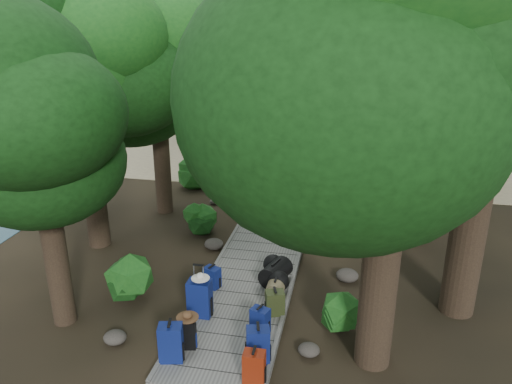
% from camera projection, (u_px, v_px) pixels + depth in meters
% --- Properties ---
extents(ground, '(120.00, 120.00, 0.00)m').
position_uv_depth(ground, '(262.00, 256.00, 12.73)').
color(ground, '#332719').
rests_on(ground, ground).
extents(sand_beach, '(40.00, 22.00, 0.02)m').
position_uv_depth(sand_beach, '(317.00, 122.00, 27.42)').
color(sand_beach, tan).
rests_on(sand_beach, ground).
extents(distant_hill, '(32.00, 16.00, 12.00)m').
position_uv_depth(distant_hill, '(29.00, 56.00, 64.32)').
color(distant_hill, black).
rests_on(distant_hill, ground).
extents(boardwalk, '(2.00, 12.00, 0.12)m').
position_uv_depth(boardwalk, '(269.00, 237.00, 13.63)').
color(boardwalk, gray).
rests_on(boardwalk, ground).
extents(backpack_left_a, '(0.47, 0.37, 0.78)m').
position_uv_depth(backpack_left_a, '(171.00, 341.00, 8.69)').
color(backpack_left_a, navy).
rests_on(backpack_left_a, boardwalk).
extents(backpack_left_b, '(0.38, 0.31, 0.63)m').
position_uv_depth(backpack_left_b, '(186.00, 332.00, 9.05)').
color(backpack_left_b, black).
rests_on(backpack_left_b, boardwalk).
extents(backpack_left_c, '(0.46, 0.33, 0.86)m').
position_uv_depth(backpack_left_c, '(200.00, 296.00, 9.96)').
color(backpack_left_c, navy).
rests_on(backpack_left_c, boardwalk).
extents(backpack_left_d, '(0.41, 0.36, 0.53)m').
position_uv_depth(backpack_left_d, '(212.00, 276.00, 11.02)').
color(backpack_left_d, navy).
rests_on(backpack_left_d, boardwalk).
extents(backpack_right_a, '(0.36, 0.26, 0.64)m').
position_uv_depth(backpack_right_a, '(254.00, 366.00, 8.19)').
color(backpack_right_a, '#97260C').
rests_on(backpack_right_a, boardwalk).
extents(backpack_right_b, '(0.46, 0.37, 0.73)m').
position_uv_depth(backpack_right_b, '(258.00, 343.00, 8.67)').
color(backpack_right_b, navy).
rests_on(backpack_right_b, boardwalk).
extents(backpack_right_c, '(0.40, 0.34, 0.58)m').
position_uv_depth(backpack_right_c, '(260.00, 319.00, 9.46)').
color(backpack_right_c, navy).
rests_on(backpack_right_c, boardwalk).
extents(backpack_right_d, '(0.44, 0.37, 0.56)m').
position_uv_depth(backpack_right_d, '(275.00, 302.00, 10.04)').
color(backpack_right_d, '#2E3616').
rests_on(backpack_right_d, boardwalk).
extents(duffel_right_khaki, '(0.39, 0.59, 0.39)m').
position_uv_depth(duffel_right_khaki, '(276.00, 287.00, 10.71)').
color(duffel_right_khaki, olive).
rests_on(duffel_right_khaki, boardwalk).
extents(duffel_right_black, '(0.71, 0.89, 0.48)m').
position_uv_depth(duffel_right_black, '(276.00, 272.00, 11.22)').
color(duffel_right_black, black).
rests_on(duffel_right_black, boardwalk).
extents(suitcase_on_boardwalk, '(0.44, 0.32, 0.61)m').
position_uv_depth(suitcase_on_boardwalk, '(200.00, 297.00, 10.14)').
color(suitcase_on_boardwalk, black).
rests_on(suitcase_on_boardwalk, boardwalk).
extents(lone_suitcase_on_sand, '(0.46, 0.27, 0.72)m').
position_uv_depth(lone_suitcase_on_sand, '(309.00, 156.00, 19.88)').
color(lone_suitcase_on_sand, black).
rests_on(lone_suitcase_on_sand, sand_beach).
extents(hat_brown, '(0.41, 0.41, 0.12)m').
position_uv_depth(hat_brown, '(187.00, 315.00, 8.92)').
color(hat_brown, '#51351E').
rests_on(hat_brown, backpack_left_b).
extents(hat_white, '(0.37, 0.37, 0.12)m').
position_uv_depth(hat_white, '(200.00, 276.00, 9.76)').
color(hat_white, silver).
rests_on(hat_white, backpack_left_c).
extents(kayak, '(1.84, 3.41, 0.34)m').
position_uv_depth(kayak, '(252.00, 141.00, 22.80)').
color(kayak, '#A21A0D').
rests_on(kayak, sand_beach).
extents(sun_lounger, '(0.98, 1.86, 0.57)m').
position_uv_depth(sun_lounger, '(368.00, 153.00, 20.52)').
color(sun_lounger, silver).
rests_on(sun_lounger, sand_beach).
extents(tree_right_a, '(5.39, 5.39, 8.98)m').
position_uv_depth(tree_right_a, '(396.00, 113.00, 7.41)').
color(tree_right_a, black).
rests_on(tree_right_a, ground).
extents(tree_right_b, '(5.57, 5.57, 9.94)m').
position_uv_depth(tree_right_b, '(495.00, 68.00, 8.73)').
color(tree_right_b, black).
rests_on(tree_right_b, ground).
extents(tree_right_c, '(4.94, 4.94, 8.55)m').
position_uv_depth(tree_right_c, '(429.00, 81.00, 12.09)').
color(tree_right_c, black).
rests_on(tree_right_c, ground).
extents(tree_right_d, '(6.27, 6.27, 11.50)m').
position_uv_depth(tree_right_d, '(482.00, 15.00, 13.59)').
color(tree_right_d, black).
rests_on(tree_right_d, ground).
extents(tree_right_e, '(5.55, 5.55, 9.99)m').
position_uv_depth(tree_right_e, '(434.00, 37.00, 17.00)').
color(tree_right_e, black).
rests_on(tree_right_e, ground).
extents(tree_right_f, '(6.16, 6.16, 11.00)m').
position_uv_depth(tree_right_f, '(473.00, 20.00, 18.79)').
color(tree_right_f, black).
rests_on(tree_right_f, ground).
extents(tree_left_a, '(3.85, 3.85, 6.41)m').
position_uv_depth(tree_left_a, '(42.00, 170.00, 9.00)').
color(tree_left_a, black).
rests_on(tree_left_a, ground).
extents(tree_left_b, '(4.51, 4.51, 8.12)m').
position_uv_depth(tree_left_b, '(82.00, 92.00, 11.96)').
color(tree_left_b, black).
rests_on(tree_left_b, ground).
extents(tree_left_c, '(4.06, 4.06, 7.06)m').
position_uv_depth(tree_left_c, '(158.00, 97.00, 14.31)').
color(tree_left_c, black).
rests_on(tree_left_c, ground).
extents(tree_back_a, '(5.87, 5.87, 10.16)m').
position_uv_depth(tree_back_a, '(295.00, 26.00, 24.91)').
color(tree_back_a, black).
rests_on(tree_back_a, ground).
extents(tree_back_b, '(5.65, 5.65, 10.08)m').
position_uv_depth(tree_back_b, '(358.00, 26.00, 25.62)').
color(tree_back_b, black).
rests_on(tree_back_b, ground).
extents(tree_back_c, '(4.42, 4.42, 7.96)m').
position_uv_depth(tree_back_c, '(431.00, 50.00, 24.47)').
color(tree_back_c, black).
rests_on(tree_back_c, ground).
extents(tree_back_d, '(4.62, 4.62, 7.71)m').
position_uv_depth(tree_back_d, '(212.00, 51.00, 25.39)').
color(tree_back_d, black).
rests_on(tree_back_d, ground).
extents(palm_right_a, '(4.16, 4.16, 7.09)m').
position_uv_depth(palm_right_a, '(374.00, 84.00, 16.58)').
color(palm_right_a, '#183C11').
rests_on(palm_right_a, ground).
extents(palm_right_b, '(3.85, 3.85, 7.44)m').
position_uv_depth(palm_right_b, '(421.00, 63.00, 21.06)').
color(palm_right_b, '#183C11').
rests_on(palm_right_b, ground).
extents(palm_right_c, '(4.66, 4.66, 7.41)m').
position_uv_depth(palm_right_c, '(366.00, 59.00, 23.05)').
color(palm_right_c, '#183C11').
rests_on(palm_right_c, ground).
extents(palm_left_a, '(4.17, 4.17, 6.63)m').
position_uv_depth(palm_left_a, '(187.00, 83.00, 18.41)').
color(palm_left_a, '#183C11').
rests_on(palm_left_a, ground).
extents(rock_left_a, '(0.44, 0.40, 0.24)m').
position_uv_depth(rock_left_a, '(115.00, 337.00, 9.41)').
color(rock_left_a, '#4C473F').
rests_on(rock_left_a, ground).
extents(rock_left_b, '(0.40, 0.36, 0.22)m').
position_uv_depth(rock_left_b, '(136.00, 278.00, 11.48)').
color(rock_left_b, '#4C473F').
rests_on(rock_left_b, ground).
extents(rock_left_c, '(0.50, 0.45, 0.28)m').
position_uv_depth(rock_left_c, '(214.00, 244.00, 13.06)').
color(rock_left_c, '#4C473F').
rests_on(rock_left_c, ground).
extents(rock_left_d, '(0.29, 0.26, 0.16)m').
position_uv_depth(rock_left_d, '(214.00, 202.00, 16.04)').
color(rock_left_d, '#4C473F').
rests_on(rock_left_d, ground).
extents(rock_right_a, '(0.40, 0.36, 0.22)m').
position_uv_depth(rock_right_a, '(309.00, 350.00, 9.08)').
color(rock_right_a, '#4C473F').
rests_on(rock_right_a, ground).
extents(rock_right_b, '(0.52, 0.47, 0.29)m').
position_uv_depth(rock_right_b, '(347.00, 275.00, 11.53)').
color(rock_right_b, '#4C473F').
rests_on(rock_right_b, ground).
extents(rock_right_c, '(0.30, 0.27, 0.16)m').
position_uv_depth(rock_right_c, '(324.00, 237.00, 13.60)').
color(rock_right_c, '#4C473F').
rests_on(rock_right_c, ground).
extents(rock_right_d, '(0.58, 0.52, 0.32)m').
position_uv_depth(rock_right_d, '(370.00, 200.00, 15.96)').
color(rock_right_d, '#4C473F').
rests_on(rock_right_d, ground).
extents(shrub_left_a, '(1.06, 1.06, 0.96)m').
position_uv_depth(shrub_left_a, '(131.00, 279.00, 10.71)').
color(shrub_left_a, '#185018').
rests_on(shrub_left_a, ground).
extents(shrub_left_b, '(0.92, 0.92, 0.83)m').
position_uv_depth(shrub_left_b, '(199.00, 219.00, 13.93)').
color(shrub_left_b, '#185018').
rests_on(shrub_left_b, ground).
extents(shrub_left_c, '(1.21, 1.21, 1.09)m').
position_uv_depth(shrub_left_c, '(196.00, 174.00, 17.26)').
color(shrub_left_c, '#185018').
rests_on(shrub_left_c, ground).
extents(shrub_right_a, '(0.89, 0.89, 0.80)m').
position_uv_depth(shrub_right_a, '(335.00, 312.00, 9.69)').
color(shrub_right_a, '#185018').
rests_on(shrub_right_a, ground).
extents(shrub_right_b, '(1.14, 1.14, 1.02)m').
position_uv_depth(shrub_right_b, '(354.00, 214.00, 14.01)').
color(shrub_right_b, '#185018').
rests_on(shrub_right_b, ground).
extents(shrub_right_c, '(0.84, 0.84, 0.76)m').
position_uv_depth(shrub_right_c, '(358.00, 175.00, 17.66)').
color(shrub_right_c, '#185018').
rests_on(shrub_right_c, ground).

